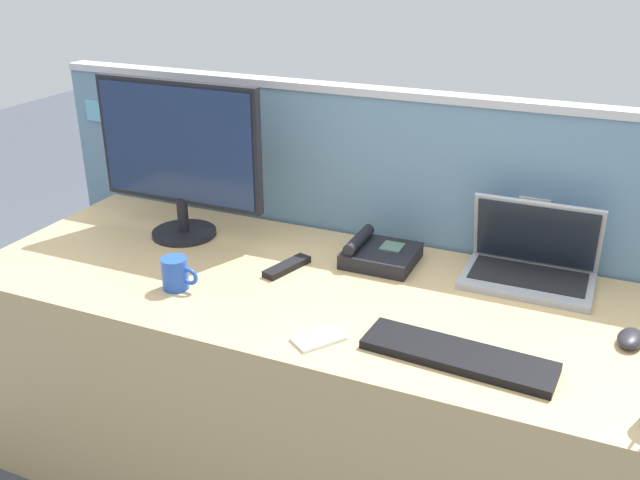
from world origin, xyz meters
TOP-DOWN VIEW (x-y plane):
  - ground_plane at (0.00, 0.00)m, footprint 10.00×10.00m
  - desk at (0.00, 0.00)m, footprint 2.03×0.77m
  - cubicle_divider at (0.00, 0.43)m, footprint 2.31×0.07m
  - desktop_monitor at (-0.54, 0.16)m, footprint 0.58×0.21m
  - laptop at (0.56, 0.29)m, footprint 0.36×0.24m
  - desk_phone at (0.12, 0.22)m, footprint 0.21×0.20m
  - keyboard_main at (0.47, -0.21)m, footprint 0.46×0.16m
  - computer_mouse_right_hand at (0.84, 0.03)m, footprint 0.08×0.11m
  - cell_phone_white_slab at (0.13, -0.27)m, footprint 0.13×0.14m
  - tv_remote at (-0.11, 0.06)m, footprint 0.09×0.18m
  - coffee_mug at (-0.34, -0.17)m, footprint 0.11×0.07m

SIDE VIEW (x-z plane):
  - ground_plane at x=0.00m, z-range 0.00..0.00m
  - desk at x=0.00m, z-range 0.00..0.70m
  - cubicle_divider at x=0.00m, z-range 0.00..1.19m
  - cell_phone_white_slab at x=0.13m, z-range 0.70..0.71m
  - tv_remote at x=-0.11m, z-range 0.70..0.72m
  - keyboard_main at x=0.47m, z-range 0.70..0.72m
  - computer_mouse_right_hand at x=0.84m, z-range 0.70..0.73m
  - desk_phone at x=0.12m, z-range 0.69..0.77m
  - coffee_mug at x=-0.34m, z-range 0.70..0.79m
  - laptop at x=0.56m, z-range 0.64..0.88m
  - desktop_monitor at x=-0.54m, z-range 0.73..1.24m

